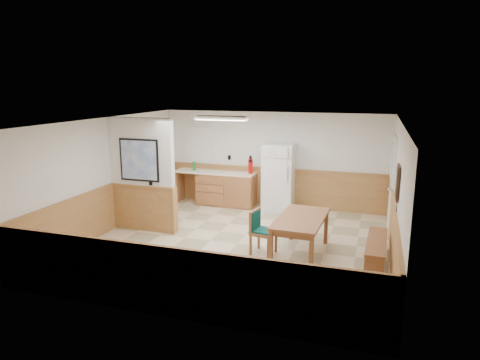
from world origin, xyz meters
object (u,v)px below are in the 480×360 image
(dining_bench, at_px, (376,246))
(fire_extinguisher, at_px, (250,166))
(dining_table, at_px, (301,222))
(dining_chair, at_px, (259,228))
(refrigerator, at_px, (279,177))
(soap_bottle, at_px, (194,166))

(dining_bench, bearing_deg, fire_extinguisher, 140.10)
(dining_table, distance_m, dining_bench, 1.41)
(dining_bench, relative_size, dining_chair, 1.84)
(dining_table, bearing_deg, fire_extinguisher, 124.90)
(refrigerator, relative_size, dining_bench, 1.10)
(dining_table, bearing_deg, refrigerator, 113.27)
(dining_bench, relative_size, fire_extinguisher, 3.30)
(refrigerator, bearing_deg, fire_extinguisher, 172.21)
(dining_bench, bearing_deg, soap_bottle, 151.62)
(soap_bottle, bearing_deg, fire_extinguisher, 2.89)
(dining_chair, xyz_separation_m, fire_extinguisher, (-1.07, 3.04, 0.61))
(dining_bench, distance_m, soap_bottle, 5.61)
(dining_chair, distance_m, soap_bottle, 4.00)
(dining_bench, bearing_deg, dining_chair, -174.36)
(refrigerator, height_order, dining_table, refrigerator)
(dining_bench, height_order, soap_bottle, soap_bottle)
(refrigerator, distance_m, dining_chair, 2.99)
(refrigerator, relative_size, dining_chair, 2.04)
(dining_table, xyz_separation_m, dining_chair, (-0.77, -0.12, -0.16))
(dining_table, bearing_deg, dining_bench, 3.09)
(dining_chair, distance_m, fire_extinguisher, 3.28)
(refrigerator, distance_m, dining_table, 3.04)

